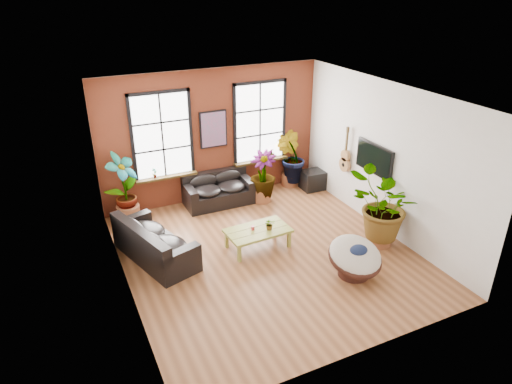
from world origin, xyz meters
TOP-DOWN VIEW (x-y plane):
  - room at (0.00, 0.15)m, footprint 6.04×6.54m
  - sofa_back at (-0.07, 2.82)m, footprint 1.82×0.89m
  - sofa_left at (-2.31, 0.87)m, footprint 1.50×2.32m
  - coffee_table at (-0.08, 0.34)m, footprint 1.45×0.87m
  - papasan_chair at (1.24, -1.46)m, footprint 1.15×1.17m
  - poster at (0.00, 3.18)m, footprint 0.74×0.06m
  - tv_wall_unit at (2.93, 0.60)m, footprint 0.13×1.86m
  - media_box at (2.71, 2.50)m, footprint 0.67×0.57m
  - pot_back_left at (-2.45, 2.84)m, footprint 0.62×0.62m
  - pot_back_right at (2.24, 3.00)m, footprint 0.61×0.61m
  - pot_right_wall at (2.48, -0.74)m, footprint 0.65×0.65m
  - pot_mid at (1.04, 2.43)m, footprint 0.62×0.62m
  - floor_plant_back_left at (-2.48, 2.83)m, footprint 1.05×1.01m
  - floor_plant_back_right at (2.21, 2.97)m, footprint 1.04×1.04m
  - floor_plant_right_wall at (2.44, -0.76)m, footprint 1.60×1.43m
  - floor_plant_mid at (1.07, 2.43)m, footprint 1.00×1.00m
  - table_plant at (0.16, 0.24)m, footprint 0.28×0.26m
  - sill_plant_left at (-1.65, 3.13)m, footprint 0.17×0.17m
  - sill_plant_right at (1.70, 3.13)m, footprint 0.19×0.19m

SIDE VIEW (x-z plane):
  - pot_back_right at x=2.24m, z-range 0.00..0.36m
  - pot_mid at x=1.04m, z-range 0.00..0.37m
  - pot_right_wall at x=2.48m, z-range 0.00..0.38m
  - pot_back_left at x=-2.45m, z-range 0.00..0.41m
  - media_box at x=2.71m, z-range 0.00..0.54m
  - sofa_back at x=-0.07m, z-range -0.04..0.79m
  - sofa_left at x=-2.31m, z-range -0.04..0.81m
  - coffee_table at x=-0.08m, z-range 0.13..0.67m
  - papasan_chair at x=1.24m, z-range 0.01..0.84m
  - table_plant at x=0.16m, z-range 0.45..0.71m
  - floor_plant_mid at x=1.07m, z-range 0.14..1.40m
  - floor_plant_back_right at x=2.21m, z-range 0.15..1.63m
  - floor_plant_right_wall at x=2.44m, z-range 0.16..1.78m
  - floor_plant_back_left at x=-2.48m, z-range 0.15..1.81m
  - sill_plant_left at x=-1.65m, z-range 0.90..1.17m
  - sill_plant_right at x=1.70m, z-range 0.90..1.17m
  - tv_wall_unit at x=2.93m, z-range 0.94..2.14m
  - room at x=0.00m, z-range -0.02..3.52m
  - poster at x=0.00m, z-range 1.46..2.44m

